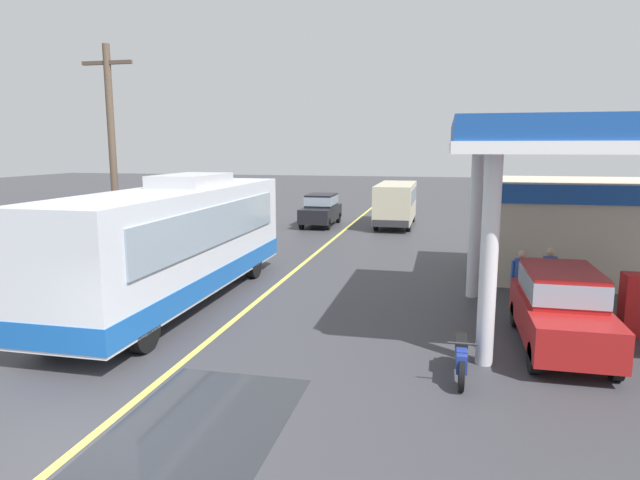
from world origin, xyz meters
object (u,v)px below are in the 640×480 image
at_px(car_at_pump, 561,305).
at_px(pedestrian_by_shop, 549,273).
at_px(minibus_opposing_lane, 396,201).
at_px(motorcycle_parked_forecourt, 461,356).
at_px(coach_bus_main, 178,244).
at_px(pedestrian_near_pump, 521,276).
at_px(car_trailing_behind_bus, 321,208).

bearing_deg(car_at_pump, pedestrian_by_shop, 83.87).
xyz_separation_m(minibus_opposing_lane, motorcycle_parked_forecourt, (3.12, -21.03, -1.03)).
height_order(coach_bus_main, pedestrian_by_shop, coach_bus_main).
xyz_separation_m(minibus_opposing_lane, pedestrian_near_pump, (4.87, -15.77, -0.54)).
bearing_deg(pedestrian_by_shop, minibus_opposing_lane, 110.46).
bearing_deg(car_at_pump, car_trailing_behind_bus, 117.82).
relative_size(pedestrian_near_pump, pedestrian_by_shop, 1.00).
distance_m(minibus_opposing_lane, car_trailing_behind_bus, 4.33).
distance_m(coach_bus_main, motorcycle_parked_forecourt, 8.85).
bearing_deg(motorcycle_parked_forecourt, pedestrian_near_pump, 71.60).
relative_size(car_at_pump, pedestrian_by_shop, 2.53).
height_order(motorcycle_parked_forecourt, car_trailing_behind_bus, car_trailing_behind_bus).
xyz_separation_m(coach_bus_main, pedestrian_near_pump, (9.66, 1.50, -0.79)).
height_order(car_at_pump, pedestrian_by_shop, car_at_pump).
height_order(car_at_pump, car_trailing_behind_bus, same).
bearing_deg(pedestrian_near_pump, coach_bus_main, -171.20).
bearing_deg(motorcycle_parked_forecourt, coach_bus_main, 154.57).
relative_size(coach_bus_main, car_trailing_behind_bus, 2.63).
distance_m(motorcycle_parked_forecourt, pedestrian_near_pump, 5.56).
bearing_deg(pedestrian_by_shop, coach_bus_main, -169.32).
xyz_separation_m(coach_bus_main, motorcycle_parked_forecourt, (7.91, -3.76, -1.28)).
xyz_separation_m(minibus_opposing_lane, pedestrian_by_shop, (5.70, -15.29, -0.54)).
relative_size(coach_bus_main, motorcycle_parked_forecourt, 6.13).
bearing_deg(coach_bus_main, pedestrian_near_pump, 8.80).
distance_m(car_at_pump, car_trailing_behind_bus, 20.45).
relative_size(pedestrian_by_shop, car_trailing_behind_bus, 0.40).
relative_size(coach_bus_main, pedestrian_near_pump, 6.65).
bearing_deg(motorcycle_parked_forecourt, car_at_pump, 44.02).
bearing_deg(car_at_pump, motorcycle_parked_forecourt, -135.98).
xyz_separation_m(coach_bus_main, car_trailing_behind_bus, (0.57, 16.45, -0.71)).
relative_size(car_at_pump, minibus_opposing_lane, 0.69).
bearing_deg(minibus_opposing_lane, pedestrian_near_pump, -72.85).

